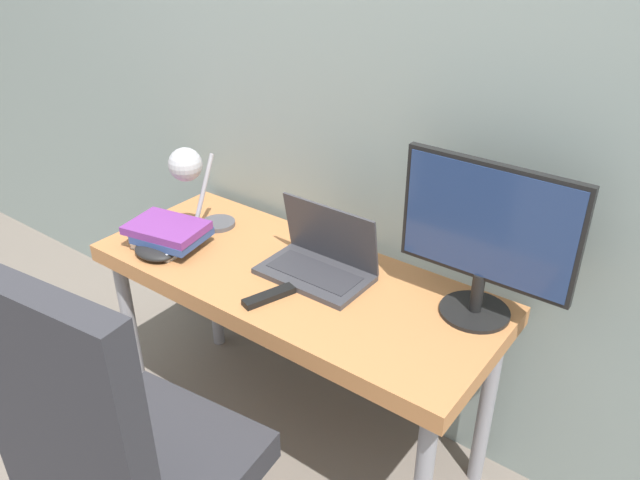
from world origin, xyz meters
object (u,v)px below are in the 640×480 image
Objects in this scene: monitor at (486,234)px; desk_lamp at (191,174)px; laptop at (320,261)px; book_stack at (169,234)px; office_chair at (115,452)px; game_controller at (155,251)px.

desk_lamp is at bearing -170.68° from monitor.
laptop is 0.54m from book_stack.
office_chair is 3.96× the size of book_stack.
book_stack is at bearing -161.92° from laptop.
monitor is at bearing 60.82° from office_chair.
laptop is 0.82m from office_chair.
office_chair is (-0.50, -0.90, -0.37)m from monitor.
office_chair is at bearing -56.94° from desk_lamp.
office_chair is 7.17× the size of game_controller.
monitor is 1.75× the size of book_stack.
desk_lamp is at bearing 86.22° from game_controller.
office_chair is at bearing -51.36° from book_stack.
book_stack is at bearing 99.91° from game_controller.
monitor reaches higher than office_chair.
monitor reaches higher than laptop.
desk_lamp is at bearing -172.62° from laptop.
book_stack reaches higher than game_controller.
book_stack is at bearing -165.18° from monitor.
desk_lamp reaches higher than game_controller.
book_stack is 0.08m from game_controller.
monitor is 3.17× the size of game_controller.
office_chair is at bearing -90.88° from laptop.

